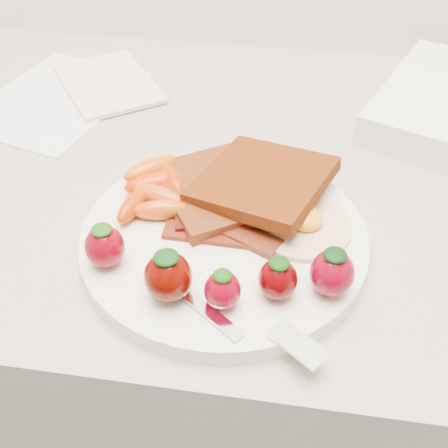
# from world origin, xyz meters

# --- Properties ---
(counter) EXTENTS (2.00, 0.60, 0.90)m
(counter) POSITION_xyz_m (0.00, 1.70, 0.45)
(counter) COLOR gray
(counter) RESTS_ON ground
(plate) EXTENTS (0.27, 0.27, 0.02)m
(plate) POSITION_xyz_m (0.02, 1.56, 0.91)
(plate) COLOR white
(plate) RESTS_ON counter
(toast_lower) EXTENTS (0.17, 0.17, 0.01)m
(toast_lower) POSITION_xyz_m (0.01, 1.62, 0.93)
(toast_lower) COLOR #411F10
(toast_lower) RESTS_ON plate
(toast_upper) EXTENTS (0.15, 0.15, 0.03)m
(toast_upper) POSITION_xyz_m (0.05, 1.61, 0.94)
(toast_upper) COLOR #4B1F07
(toast_upper) RESTS_ON toast_lower
(fried_egg) EXTENTS (0.11, 0.11, 0.02)m
(fried_egg) POSITION_xyz_m (0.09, 1.57, 0.92)
(fried_egg) COLOR silver
(fried_egg) RESTS_ON plate
(bacon_strips) EXTENTS (0.11, 0.06, 0.01)m
(bacon_strips) POSITION_xyz_m (0.02, 1.56, 0.92)
(bacon_strips) COLOR #370B02
(bacon_strips) RESTS_ON plate
(baby_carrots) EXTENTS (0.08, 0.12, 0.02)m
(baby_carrots) POSITION_xyz_m (-0.06, 1.60, 0.93)
(baby_carrots) COLOR red
(baby_carrots) RESTS_ON plate
(strawberries) EXTENTS (0.23, 0.07, 0.05)m
(strawberries) POSITION_xyz_m (0.02, 1.49, 0.94)
(strawberries) COLOR #73000D
(strawberries) RESTS_ON plate
(fork) EXTENTS (0.16, 0.09, 0.00)m
(fork) POSITION_xyz_m (0.05, 1.46, 0.92)
(fork) COLOR white
(fork) RESTS_ON plate
(paper_sheet) EXTENTS (0.22, 0.26, 0.00)m
(paper_sheet) POSITION_xyz_m (-0.24, 1.80, 0.90)
(paper_sheet) COLOR silver
(paper_sheet) RESTS_ON counter
(notepad) EXTENTS (0.19, 0.20, 0.01)m
(notepad) POSITION_xyz_m (-0.18, 1.84, 0.91)
(notepad) COLOR silver
(notepad) RESTS_ON paper_sheet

